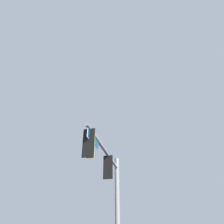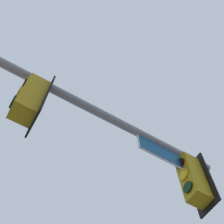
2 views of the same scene
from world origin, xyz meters
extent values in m
cylinder|color=gray|center=(-4.32, -6.11, 6.49)|extent=(5.81, 0.76, 0.17)
cube|color=black|center=(-5.00, -6.18, 5.82)|extent=(0.08, 0.52, 1.30)
cube|color=#B79314|center=(-5.18, -6.20, 5.82)|extent=(0.39, 0.36, 1.10)
cylinder|color=#B79314|center=(-5.18, -6.20, 6.43)|extent=(0.04, 0.04, 0.12)
cylinder|color=#340503|center=(-5.38, -6.22, 6.15)|extent=(0.05, 0.22, 0.22)
cylinder|color=yellow|center=(-5.38, -6.22, 5.82)|extent=(0.05, 0.22, 0.22)
cylinder|color=black|center=(-5.38, -6.22, 5.49)|extent=(0.05, 0.22, 0.22)
cube|color=black|center=(-1.81, -5.85, 5.82)|extent=(0.08, 0.52, 1.30)
cube|color=#B79314|center=(-2.00, -5.87, 5.82)|extent=(0.39, 0.36, 1.10)
cylinder|color=#B79314|center=(-2.00, -5.87, 6.43)|extent=(0.04, 0.04, 0.12)
cylinder|color=#340503|center=(-2.20, -5.89, 6.15)|extent=(0.05, 0.22, 0.22)
cylinder|color=yellow|center=(-2.20, -5.89, 5.82)|extent=(0.05, 0.22, 0.22)
cylinder|color=black|center=(-2.20, -5.89, 5.49)|extent=(0.05, 0.22, 0.22)
cube|color=#0A4C7F|center=(-2.37, -5.91, 6.20)|extent=(1.50, 0.19, 0.38)
cube|color=white|center=(-2.37, -5.91, 6.20)|extent=(1.56, 0.18, 0.44)
camera|label=1|loc=(5.74, -2.11, 1.96)|focal=35.00mm
camera|label=2|loc=(-4.90, -8.65, 1.38)|focal=50.00mm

